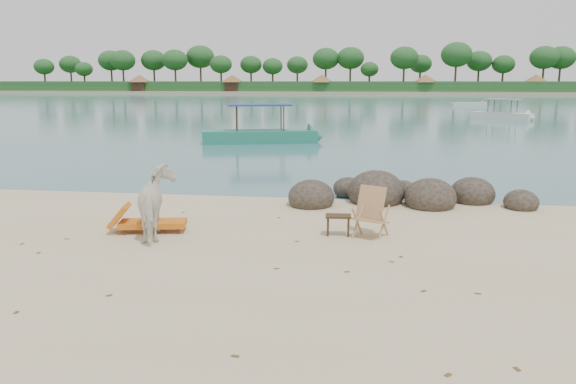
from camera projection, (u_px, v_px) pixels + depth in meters
The scene contains 12 objects.
water at pixel (355, 100), 97.34m from camera, with size 400.00×400.00×0.00m, color #3A6E75.
far_shore at pixel (362, 91), 175.01m from camera, with size 420.00×90.00×1.40m, color tan.
far_scenery at pixel (360, 81), 142.06m from camera, with size 420.00×18.00×9.50m.
boulders at pixel (399, 195), 15.11m from camera, with size 6.45×2.96×1.16m.
cow at pixel (158, 203), 11.73m from camera, with size 0.80×1.75×1.48m, color white.
side_table at pixel (338, 227), 11.92m from camera, with size 0.54×0.35×0.43m, color black, non-canonical shape.
lounge_chair at pixel (153, 221), 12.19m from camera, with size 1.77×0.62×0.53m, color orange, non-canonical shape.
deck_chair at pixel (371, 214), 11.73m from camera, with size 0.66×0.72×1.03m, color tan, non-canonical shape.
boat_near at pixel (260, 111), 30.08m from camera, with size 6.89×1.55×3.35m, color #217960, non-canonical shape.
boat_mid at pixel (503, 102), 48.78m from camera, with size 5.85×1.32×2.85m, color silver, non-canonical shape.
boat_far at pixel (468, 104), 73.63m from camera, with size 5.21×1.17×0.60m, color beige, non-canonical shape.
dead_leaves at pixel (238, 271), 9.76m from camera, with size 8.72×7.32×0.00m.
Camera 1 is at (2.38, -9.26, 3.26)m, focal length 35.00 mm.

